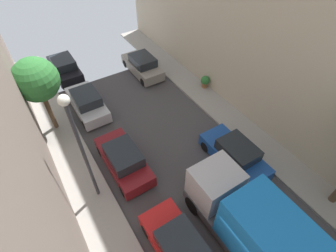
{
  "coord_description": "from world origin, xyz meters",
  "views": [
    {
      "loc": [
        -5.22,
        -1.42,
        12.01
      ],
      "look_at": [
        0.86,
        8.13,
        0.5
      ],
      "focal_mm": 27.37,
      "sensor_mm": 36.0,
      "label": 1
    }
  ],
  "objects_px": {
    "parked_car_left_5": "(65,68)",
    "street_tree_0": "(36,80)",
    "parked_car_left_3": "(124,160)",
    "potted_plant_0": "(205,81)",
    "delivery_truck": "(257,232)",
    "parked_car_left_2": "(181,249)",
    "parked_car_right_4": "(143,65)",
    "lamp_post": "(79,140)",
    "parked_car_right_3": "(235,155)",
    "parked_car_left_4": "(87,103)"
  },
  "relations": [
    {
      "from": "parked_car_left_5",
      "to": "street_tree_0",
      "type": "bearing_deg",
      "value": -112.87
    },
    {
      "from": "street_tree_0",
      "to": "parked_car_left_3",
      "type": "bearing_deg",
      "value": -65.49
    },
    {
      "from": "parked_car_left_5",
      "to": "potted_plant_0",
      "type": "height_order",
      "value": "parked_car_left_5"
    },
    {
      "from": "delivery_truck",
      "to": "street_tree_0",
      "type": "distance_m",
      "value": 13.29
    },
    {
      "from": "delivery_truck",
      "to": "parked_car_left_2",
      "type": "bearing_deg",
      "value": 152.76
    },
    {
      "from": "delivery_truck",
      "to": "street_tree_0",
      "type": "bearing_deg",
      "value": 112.73
    },
    {
      "from": "parked_car_right_4",
      "to": "lamp_post",
      "type": "height_order",
      "value": "lamp_post"
    },
    {
      "from": "delivery_truck",
      "to": "potted_plant_0",
      "type": "height_order",
      "value": "delivery_truck"
    },
    {
      "from": "parked_car_left_2",
      "to": "lamp_post",
      "type": "bearing_deg",
      "value": 112.0
    },
    {
      "from": "parked_car_left_3",
      "to": "delivery_truck",
      "type": "relative_size",
      "value": 0.64
    },
    {
      "from": "parked_car_left_3",
      "to": "lamp_post",
      "type": "distance_m",
      "value": 4.12
    },
    {
      "from": "parked_car_left_2",
      "to": "lamp_post",
      "type": "distance_m",
      "value": 6.2
    },
    {
      "from": "parked_car_right_3",
      "to": "street_tree_0",
      "type": "bearing_deg",
      "value": 133.36
    },
    {
      "from": "parked_car_left_3",
      "to": "parked_car_right_4",
      "type": "bearing_deg",
      "value": 55.25
    },
    {
      "from": "parked_car_right_4",
      "to": "street_tree_0",
      "type": "relative_size",
      "value": 0.86
    },
    {
      "from": "lamp_post",
      "to": "delivery_truck",
      "type": "bearing_deg",
      "value": -52.95
    },
    {
      "from": "parked_car_left_3",
      "to": "potted_plant_0",
      "type": "xyz_separation_m",
      "value": [
        8.37,
        3.43,
        -0.05
      ]
    },
    {
      "from": "parked_car_left_2",
      "to": "parked_car_left_5",
      "type": "height_order",
      "value": "same"
    },
    {
      "from": "parked_car_left_4",
      "to": "lamp_post",
      "type": "bearing_deg",
      "value": -106.24
    },
    {
      "from": "parked_car_left_4",
      "to": "parked_car_right_4",
      "type": "distance_m",
      "value": 5.78
    },
    {
      "from": "parked_car_left_3",
      "to": "parked_car_left_4",
      "type": "bearing_deg",
      "value": 90.0
    },
    {
      "from": "parked_car_left_4",
      "to": "lamp_post",
      "type": "relative_size",
      "value": 0.65
    },
    {
      "from": "parked_car_left_5",
      "to": "parked_car_right_4",
      "type": "bearing_deg",
      "value": -29.66
    },
    {
      "from": "parked_car_left_3",
      "to": "parked_car_right_3",
      "type": "xyz_separation_m",
      "value": [
        5.4,
        -3.02,
        0.0
      ]
    },
    {
      "from": "parked_car_right_4",
      "to": "lamp_post",
      "type": "relative_size",
      "value": 0.65
    },
    {
      "from": "parked_car_left_4",
      "to": "street_tree_0",
      "type": "height_order",
      "value": "street_tree_0"
    },
    {
      "from": "delivery_truck",
      "to": "lamp_post",
      "type": "relative_size",
      "value": 1.03
    },
    {
      "from": "lamp_post",
      "to": "potted_plant_0",
      "type": "bearing_deg",
      "value": 22.45
    },
    {
      "from": "delivery_truck",
      "to": "parked_car_left_3",
      "type": "bearing_deg",
      "value": 111.36
    },
    {
      "from": "delivery_truck",
      "to": "potted_plant_0",
      "type": "relative_size",
      "value": 7.11
    },
    {
      "from": "potted_plant_0",
      "to": "lamp_post",
      "type": "relative_size",
      "value": 0.14
    },
    {
      "from": "parked_car_right_4",
      "to": "delivery_truck",
      "type": "height_order",
      "value": "delivery_truck"
    },
    {
      "from": "parked_car_right_3",
      "to": "lamp_post",
      "type": "distance_m",
      "value": 8.42
    },
    {
      "from": "parked_car_left_5",
      "to": "lamp_post",
      "type": "height_order",
      "value": "lamp_post"
    },
    {
      "from": "parked_car_left_5",
      "to": "delivery_truck",
      "type": "distance_m",
      "value": 18.0
    },
    {
      "from": "parked_car_right_3",
      "to": "lamp_post",
      "type": "relative_size",
      "value": 0.65
    },
    {
      "from": "parked_car_left_5",
      "to": "parked_car_right_3",
      "type": "height_order",
      "value": "same"
    },
    {
      "from": "parked_car_left_5",
      "to": "parked_car_right_3",
      "type": "bearing_deg",
      "value": -68.74
    },
    {
      "from": "parked_car_left_2",
      "to": "delivery_truck",
      "type": "relative_size",
      "value": 0.64
    },
    {
      "from": "parked_car_right_4",
      "to": "potted_plant_0",
      "type": "distance_m",
      "value": 5.27
    },
    {
      "from": "parked_car_left_4",
      "to": "delivery_truck",
      "type": "distance_m",
      "value": 12.95
    },
    {
      "from": "parked_car_left_3",
      "to": "parked_car_right_4",
      "type": "height_order",
      "value": "same"
    },
    {
      "from": "parked_car_left_3",
      "to": "parked_car_right_3",
      "type": "bearing_deg",
      "value": -29.2
    },
    {
      "from": "parked_car_left_5",
      "to": "parked_car_right_4",
      "type": "xyz_separation_m",
      "value": [
        5.4,
        -3.07,
        0.0
      ]
    },
    {
      "from": "parked_car_left_5",
      "to": "lamp_post",
      "type": "relative_size",
      "value": 0.65
    },
    {
      "from": "street_tree_0",
      "to": "lamp_post",
      "type": "distance_m",
      "value": 6.07
    },
    {
      "from": "parked_car_left_4",
      "to": "parked_car_right_4",
      "type": "relative_size",
      "value": 1.0
    },
    {
      "from": "parked_car_left_2",
      "to": "parked_car_left_3",
      "type": "height_order",
      "value": "same"
    },
    {
      "from": "parked_car_left_2",
      "to": "parked_car_right_3",
      "type": "height_order",
      "value": "same"
    },
    {
      "from": "street_tree_0",
      "to": "potted_plant_0",
      "type": "relative_size",
      "value": 5.29
    }
  ]
}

